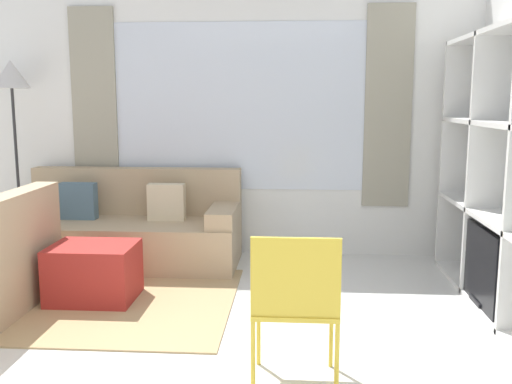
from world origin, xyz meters
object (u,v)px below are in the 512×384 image
Objects in this scene: ottoman at (94,273)px; floor_lamp at (12,87)px; folding_chair at (295,298)px; couch_main at (130,231)px.

floor_lamp reaches higher than ottoman.
floor_lamp is at bearing -42.71° from folding_chair.
folding_chair is (2.67, -2.47, -1.12)m from floor_lamp.
ottoman is 2.02m from folding_chair.
floor_lamp is (-1.14, 1.18, 1.42)m from ottoman.
floor_lamp reaches higher than couch_main.
ottoman is at bearing -45.85° from floor_lamp.
couch_main reaches higher than ottoman.
couch_main is 1.03m from ottoman.
ottoman is at bearing -40.13° from folding_chair.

